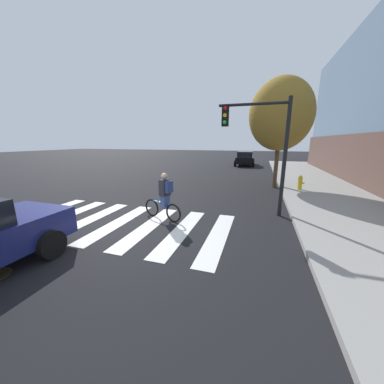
{
  "coord_description": "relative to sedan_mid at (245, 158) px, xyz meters",
  "views": [
    {
      "loc": [
        4.27,
        -5.74,
        2.73
      ],
      "look_at": [
        2.21,
        0.75,
        1.09
      ],
      "focal_mm": 19.76,
      "sensor_mm": 36.0,
      "label": 1
    }
  ],
  "objects": [
    {
      "name": "sedan_mid",
      "position": [
        0.0,
        0.0,
        0.0
      ],
      "size": [
        2.29,
        4.67,
        1.59
      ],
      "color": "black",
      "rests_on": "ground"
    },
    {
      "name": "cyclist",
      "position": [
        -1.42,
        -18.95,
        0.02
      ],
      "size": [
        1.64,
        0.59,
        1.69
      ],
      "color": "black",
      "rests_on": "ground"
    },
    {
      "name": "crosswalk_stripes",
      "position": [
        -2.82,
        -19.7,
        -0.82
      ],
      "size": [
        7.49,
        3.67,
        0.01
      ],
      "color": "silver",
      "rests_on": "ground"
    },
    {
      "name": "traffic_light_near",
      "position": [
        1.67,
        -17.26,
        2.04
      ],
      "size": [
        2.47,
        0.28,
        4.2
      ],
      "color": "black",
      "rests_on": "ground"
    },
    {
      "name": "street_tree_near",
      "position": [
        2.62,
        -11.91,
        3.37
      ],
      "size": [
        3.49,
        3.49,
        6.21
      ],
      "color": "#4C3823",
      "rests_on": "ground"
    },
    {
      "name": "fire_hydrant",
      "position": [
        3.86,
        -12.81,
        -0.29
      ],
      "size": [
        0.33,
        0.22,
        0.78
      ],
      "color": "gold",
      "rests_on": "sidewalk"
    },
    {
      "name": "ground_plane",
      "position": [
        -2.61,
        -19.7,
        -0.82
      ],
      "size": [
        120.0,
        120.0,
        0.0
      ],
      "primitive_type": "plane",
      "color": "black"
    }
  ]
}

